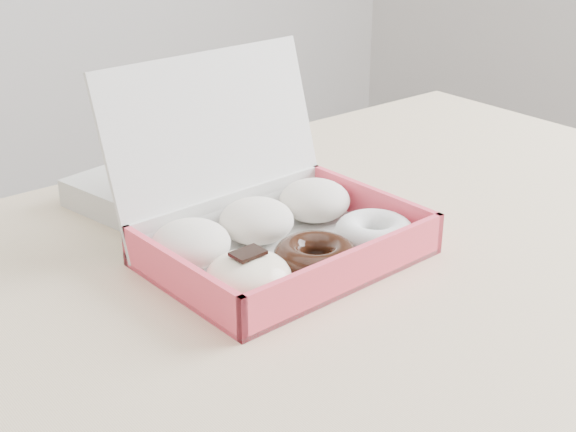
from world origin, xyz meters
TOP-DOWN VIEW (x-y plane):
  - table at (0.00, 0.00)m, footprint 1.20×0.80m
  - donut_box at (-0.08, 0.05)m, footprint 0.30×0.27m
  - newspapers at (-0.08, 0.26)m, footprint 0.25×0.22m

SIDE VIEW (x-z plane):
  - table at x=0.00m, z-range 0.30..1.05m
  - newspapers at x=-0.08m, z-range 0.75..0.79m
  - donut_box at x=-0.08m, z-range 0.68..0.89m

